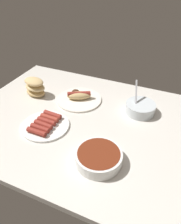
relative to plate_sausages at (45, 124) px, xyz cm
name	(u,v)px	position (x,y,z in cm)	size (l,w,h in cm)	color
ground_plane	(83,122)	(-14.42, -11.99, -2.73)	(120.00, 90.00, 3.00)	silver
plate_sausages	(45,124)	(0.00, 0.00, 0.00)	(23.27, 23.27, 3.56)	white
bowl_coleslaw	(140,108)	(-39.25, -29.99, 1.78)	(15.42, 15.42, 15.09)	silver
bread_stack	(35,87)	(21.10, -22.28, 4.17)	(14.13, 10.85, 10.80)	tan
bowl_chili	(99,157)	(-31.93, 10.06, 1.57)	(18.99, 18.99, 5.12)	white
plate_hotdog_assembled	(79,97)	(-4.60, -27.66, 0.47)	(25.32, 25.32, 5.61)	white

